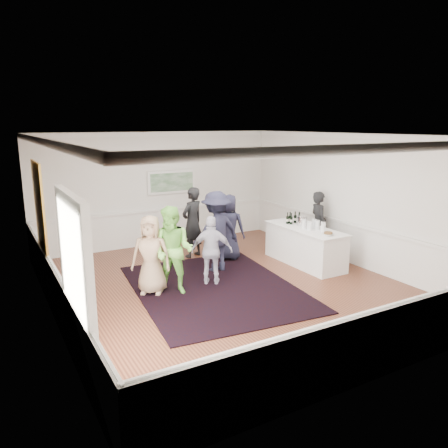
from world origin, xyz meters
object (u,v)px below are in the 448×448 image
serving_table (305,246)px  ice_bucket (302,221)px  guest_tan (151,255)px  nut_bowl (328,234)px  guest_navy (228,227)px  guest_lilac (212,251)px  guest_dark_a (216,232)px  guest_green (173,250)px  guest_dark_b (192,222)px  bartender (318,224)px

serving_table → ice_bucket: ice_bucket is taller
guest_tan → ice_bucket: guest_tan is taller
nut_bowl → guest_navy: bearing=123.6°
guest_tan → guest_lilac: (1.32, -0.15, -0.06)m
guest_navy → guest_dark_a: bearing=84.9°
guest_green → nut_bowl: 3.60m
serving_table → guest_tan: guest_tan is taller
guest_dark_b → guest_navy: guest_dark_b is taller
serving_table → ice_bucket: size_ratio=8.78×
guest_tan → guest_dark_b: guest_dark_b is taller
serving_table → guest_navy: bearing=139.3°
guest_dark_a → guest_navy: guest_dark_a is taller
guest_dark_b → guest_navy: 0.96m
guest_dark_b → guest_navy: bearing=115.1°
guest_green → guest_navy: (2.13, 1.43, -0.06)m
bartender → nut_bowl: 1.48m
guest_dark_b → nut_bowl: 3.48m
guest_green → nut_bowl: (3.53, -0.68, 0.06)m
guest_dark_b → ice_bucket: 2.79m
nut_bowl → guest_dark_a: bearing=145.1°
guest_dark_a → guest_navy: bearing=-141.4°
guest_dark_a → guest_dark_b: guest_dark_a is taller
bartender → serving_table: bearing=131.6°
guest_green → bartender: bearing=53.1°
guest_lilac → guest_green: bearing=34.4°
bartender → nut_bowl: size_ratio=6.85×
guest_green → guest_dark_b: size_ratio=0.99×
serving_table → nut_bowl: bearing=-93.6°
bartender → guest_dark_a: 2.93m
serving_table → guest_tan: size_ratio=1.40×
nut_bowl → ice_bucket: bearing=84.2°
guest_green → guest_lilac: 0.93m
ice_bucket → guest_green: bearing=-173.9°
guest_dark_b → guest_navy: (0.70, -0.66, -0.07)m
bartender → guest_tan: (-4.74, -0.35, -0.04)m
guest_lilac → guest_dark_a: size_ratio=0.79×
serving_table → guest_lilac: guest_lilac is taller
serving_table → guest_green: (-3.59, -0.17, 0.44)m
guest_dark_a → nut_bowl: (2.11, -1.47, 0.01)m
guest_green → serving_table: bearing=48.6°
bartender → guest_navy: 2.38m
bartender → guest_navy: bartender is taller
serving_table → nut_bowl: nut_bowl is taller
guest_lilac → guest_dark_b: guest_dark_b is taller
serving_table → guest_tan: (-3.98, 0.03, 0.35)m
guest_tan → guest_green: guest_green is taller
serving_table → nut_bowl: size_ratio=9.13×
guest_tan → ice_bucket: 4.05m
guest_dark_b → ice_bucket: bearing=120.8°
guest_green → nut_bowl: bearing=34.8°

